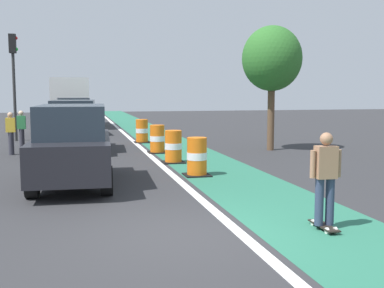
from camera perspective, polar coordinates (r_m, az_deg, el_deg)
The scene contains 16 objects.
ground_plane at distance 8.11m, azimuth -0.69°, elevation -10.79°, with size 100.00×100.00×0.00m, color #2D2D30.
bike_lane_strip at distance 20.13m, azimuth -1.67°, elevation -0.51°, with size 2.50×80.00×0.01m, color #286B51.
lane_divider_stripe at distance 19.87m, azimuth -5.91°, elevation -0.63°, with size 0.20×80.00×0.01m, color silver.
skateboarder_on_lane at distance 8.52m, azimuth 15.61°, elevation -3.87°, with size 0.57×0.81×1.69m.
parked_suv_nearest at distance 12.53m, azimuth -14.04°, elevation -0.07°, with size 2.10×4.69×2.04m.
parked_suv_second at distance 19.75m, azimuth -13.91°, elevation 2.18°, with size 2.12×4.70×2.04m.
parked_suv_third at distance 27.08m, azimuth -13.99°, elevation 3.24°, with size 2.10×4.69×2.04m.
traffic_barrel_front at distance 13.54m, azimuth 0.59°, elevation -1.57°, with size 0.73×0.73×1.09m.
traffic_barrel_mid at distance 16.01m, azimuth -2.24°, elevation -0.36°, with size 0.73×0.73×1.09m.
traffic_barrel_back at distance 18.63m, azimuth -4.16°, elevation 0.56°, with size 0.73×0.73×1.09m.
traffic_barrel_far at distance 22.45m, azimuth -5.99°, elevation 1.52°, with size 0.73×0.73×1.09m.
delivery_truck_down_block at distance 33.37m, azimuth -14.20°, elevation 5.16°, with size 2.46×7.64×3.23m.
traffic_light_corner at distance 24.63m, azimuth -20.50°, elevation 8.49°, with size 0.41×0.32×5.10m.
pedestrian_crossing at distance 19.24m, azimuth -20.80°, elevation 1.34°, with size 0.34×0.20×1.61m.
pedestrian_waiting at distance 20.70m, azimuth -19.66°, elevation 1.71°, with size 0.34×0.20×1.61m.
street_tree_sidewalk at distance 19.69m, azimuth 9.51°, elevation 9.94°, with size 2.40×2.40×5.00m.
Camera 1 is at (-1.73, -7.55, 2.38)m, focal length 44.73 mm.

